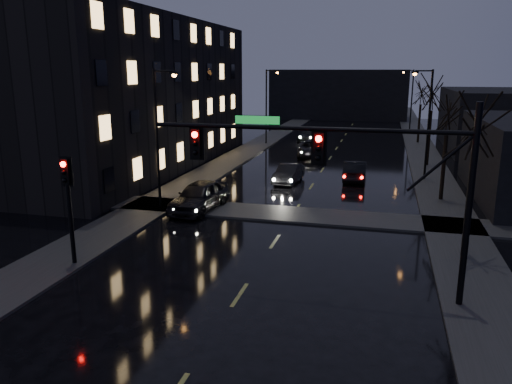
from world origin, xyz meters
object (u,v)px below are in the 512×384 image
Objects in this scene: oncoming_car_b at (288,174)px; oncoming_car_d at (308,135)px; lead_car at (355,171)px; oncoming_car_a at (199,196)px; oncoming_car_c at (312,149)px.

oncoming_car_b is 22.46m from oncoming_car_d.
lead_car is at bearing 28.42° from oncoming_car_b.
oncoming_car_a is at bearing -85.58° from oncoming_car_d.
oncoming_car_a is 1.13× the size of lead_car.
lead_car is (4.63, -9.70, 0.00)m from oncoming_car_c.
oncoming_car_c is at bearing -65.69° from lead_car.
lead_car reaches higher than oncoming_car_b.
oncoming_car_d is 21.44m from lead_car.
oncoming_car_c is (-0.02, 11.66, 0.07)m from oncoming_car_b.
oncoming_car_a reaches higher than oncoming_car_b.
lead_car is at bearing -64.71° from oncoming_car_d.
lead_car is (4.61, 1.96, 0.07)m from oncoming_car_b.
oncoming_car_c is 1.19× the size of oncoming_car_d.
oncoming_car_d is at bearing -73.39° from lead_car.
oncoming_car_d is (-1.93, 10.71, -0.09)m from oncoming_car_c.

